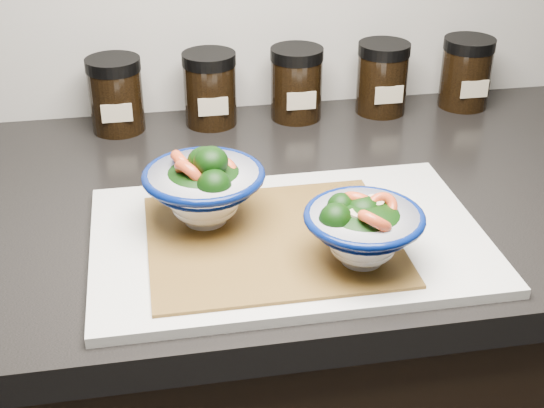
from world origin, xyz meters
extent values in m
cube|color=black|center=(0.00, 1.45, 0.88)|extent=(3.50, 0.60, 0.04)
cube|color=silver|center=(-0.10, 1.32, 0.91)|extent=(0.45, 0.30, 0.01)
cube|color=olive|center=(-0.12, 1.31, 0.91)|extent=(0.28, 0.24, 0.00)
cylinder|color=white|center=(-0.19, 1.37, 0.92)|extent=(0.05, 0.05, 0.01)
ellipsoid|color=white|center=(-0.19, 1.37, 0.94)|extent=(0.08, 0.08, 0.04)
torus|color=#051553|center=(-0.19, 1.37, 0.98)|extent=(0.14, 0.14, 0.01)
torus|color=#051553|center=(-0.19, 1.37, 0.96)|extent=(0.12, 0.12, 0.00)
ellipsoid|color=black|center=(-0.19, 1.37, 0.97)|extent=(0.10, 0.10, 0.05)
ellipsoid|color=black|center=(-0.19, 1.38, 0.99)|extent=(0.04, 0.04, 0.03)
cylinder|color=#477233|center=(-0.19, 1.38, 0.98)|extent=(0.01, 0.02, 0.03)
ellipsoid|color=black|center=(-0.19, 1.36, 1.00)|extent=(0.04, 0.04, 0.03)
cylinder|color=#477233|center=(-0.19, 1.36, 0.98)|extent=(0.01, 0.01, 0.02)
ellipsoid|color=black|center=(-0.18, 1.33, 0.98)|extent=(0.04, 0.04, 0.04)
cylinder|color=#477233|center=(-0.18, 1.33, 0.96)|extent=(0.01, 0.02, 0.03)
torus|color=orange|center=(-0.18, 1.37, 0.98)|extent=(0.05, 0.05, 0.04)
torus|color=orange|center=(-0.21, 1.39, 0.98)|extent=(0.04, 0.05, 0.04)
torus|color=orange|center=(-0.21, 1.35, 0.98)|extent=(0.04, 0.06, 0.06)
cylinder|color=#CCBC8E|center=(-0.18, 1.37, 0.99)|extent=(0.02, 0.02, 0.01)
cylinder|color=white|center=(-0.04, 1.25, 0.92)|extent=(0.04, 0.04, 0.01)
ellipsoid|color=white|center=(-0.04, 1.25, 0.93)|extent=(0.07, 0.07, 0.03)
torus|color=#051553|center=(-0.04, 1.25, 0.97)|extent=(0.13, 0.13, 0.01)
torus|color=#051553|center=(-0.04, 1.25, 0.96)|extent=(0.11, 0.11, 0.00)
ellipsoid|color=black|center=(-0.04, 1.25, 0.96)|extent=(0.09, 0.09, 0.04)
ellipsoid|color=black|center=(-0.06, 1.27, 0.97)|extent=(0.03, 0.03, 0.03)
cylinder|color=#477233|center=(-0.06, 1.27, 0.96)|extent=(0.01, 0.01, 0.02)
ellipsoid|color=black|center=(-0.07, 1.25, 0.97)|extent=(0.04, 0.04, 0.04)
cylinder|color=#477233|center=(-0.07, 1.25, 0.96)|extent=(0.01, 0.01, 0.02)
ellipsoid|color=black|center=(-0.03, 1.26, 0.97)|extent=(0.04, 0.04, 0.03)
cylinder|color=#477233|center=(-0.03, 1.26, 0.96)|extent=(0.02, 0.01, 0.03)
torus|color=orange|center=(-0.04, 1.27, 0.98)|extent=(0.05, 0.05, 0.04)
torus|color=orange|center=(-0.02, 1.26, 0.98)|extent=(0.05, 0.05, 0.04)
torus|color=orange|center=(-0.03, 1.23, 0.98)|extent=(0.04, 0.05, 0.04)
cylinder|color=#CCBC8E|center=(-0.05, 1.24, 0.98)|extent=(0.02, 0.02, 0.01)
cylinder|color=#CCBC8E|center=(-0.02, 1.26, 0.98)|extent=(0.02, 0.02, 0.01)
cylinder|color=black|center=(-0.29, 1.69, 0.95)|extent=(0.08, 0.08, 0.09)
cylinder|color=black|center=(-0.29, 1.69, 1.00)|extent=(0.08, 0.08, 0.02)
cube|color=#C6B793|center=(-0.29, 1.65, 0.94)|extent=(0.05, 0.00, 0.03)
cylinder|color=black|center=(-0.15, 1.69, 0.95)|extent=(0.08, 0.08, 0.09)
cylinder|color=black|center=(-0.15, 1.69, 1.00)|extent=(0.08, 0.08, 0.02)
cube|color=#C6B793|center=(-0.15, 1.65, 0.94)|extent=(0.04, 0.00, 0.03)
cylinder|color=black|center=(-0.02, 1.69, 0.95)|extent=(0.08, 0.08, 0.09)
cylinder|color=black|center=(-0.02, 1.69, 1.00)|extent=(0.08, 0.08, 0.02)
cube|color=#C6B793|center=(-0.02, 1.65, 0.94)|extent=(0.04, 0.00, 0.03)
cylinder|color=black|center=(0.12, 1.69, 0.95)|extent=(0.08, 0.08, 0.09)
cylinder|color=black|center=(0.12, 1.69, 1.00)|extent=(0.08, 0.08, 0.02)
cube|color=#C6B793|center=(0.12, 1.65, 0.94)|extent=(0.04, 0.00, 0.03)
cylinder|color=black|center=(0.26, 1.69, 0.95)|extent=(0.08, 0.08, 0.09)
cylinder|color=black|center=(0.26, 1.69, 1.00)|extent=(0.08, 0.08, 0.02)
cube|color=#C6B793|center=(0.26, 1.65, 0.94)|extent=(0.05, 0.00, 0.03)
camera|label=1|loc=(-0.25, 0.60, 1.37)|focal=50.00mm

